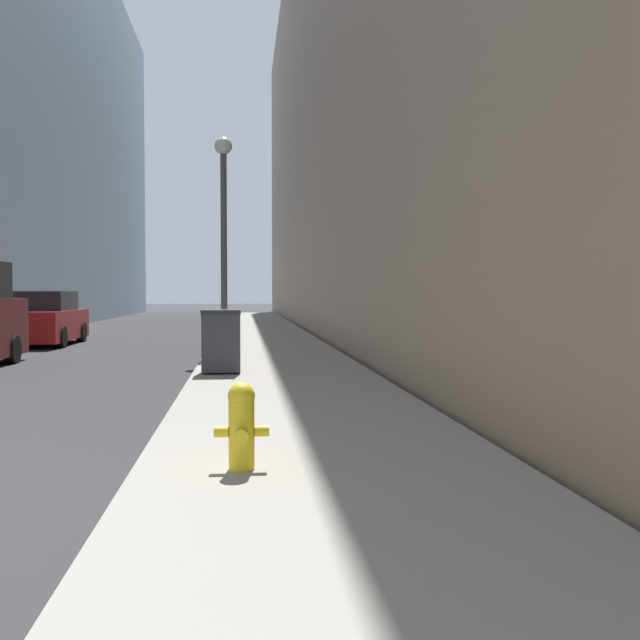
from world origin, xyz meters
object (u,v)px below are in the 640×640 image
fire_hydrant (242,424)px  trash_bin (221,341)px  lamppost (224,223)px  parked_sedan_near (44,320)px

fire_hydrant → trash_bin: 7.14m
lamppost → fire_hydrant: bearing=-87.9°
fire_hydrant → trash_bin: size_ratio=0.63×
fire_hydrant → parked_sedan_near: (-6.02, 16.64, 0.24)m
trash_bin → lamppost: lamppost is taller
lamppost → parked_sedan_near: bearing=139.8°
lamppost → parked_sedan_near: size_ratio=1.23×
fire_hydrant → parked_sedan_near: size_ratio=0.17×
trash_bin → fire_hydrant: bearing=-87.0°
parked_sedan_near → fire_hydrant: bearing=-70.1°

